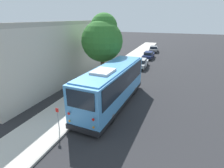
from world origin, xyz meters
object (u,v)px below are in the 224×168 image
(parked_sedan_navy, at_px, (148,55))
(street_tree, at_px, (103,38))
(sign_post_far, at_px, (72,108))
(parked_sedan_silver, at_px, (141,63))
(parked_sedan_gray, at_px, (154,49))
(shuttle_bus, at_px, (112,84))
(sign_post_near, at_px, (58,119))

(parked_sedan_navy, height_order, street_tree, street_tree)
(street_tree, distance_m, sign_post_far, 9.30)
(parked_sedan_navy, xyz_separation_m, sign_post_far, (-23.15, 1.64, 0.37))
(parked_sedan_silver, height_order, parked_sedan_navy, parked_sedan_silver)
(parked_sedan_gray, bearing_deg, parked_sedan_silver, 175.32)
(sign_post_far, bearing_deg, parked_sedan_navy, -4.06)
(shuttle_bus, xyz_separation_m, parked_sedan_navy, (19.79, 0.25, -1.33))
(street_tree, bearing_deg, parked_sedan_navy, -10.45)
(parked_sedan_gray, xyz_separation_m, street_tree, (-22.06, 2.66, 4.47))
(parked_sedan_navy, relative_size, street_tree, 0.60)
(street_tree, bearing_deg, sign_post_far, -172.42)
(parked_sedan_gray, bearing_deg, parked_sedan_navy, 175.80)
(parked_sedan_navy, bearing_deg, sign_post_near, 177.23)
(parked_sedan_silver, bearing_deg, parked_sedan_navy, -1.41)
(parked_sedan_silver, distance_m, parked_sedan_gray, 13.95)
(shuttle_bus, distance_m, sign_post_near, 5.41)
(parked_sedan_silver, relative_size, sign_post_near, 2.79)
(sign_post_near, bearing_deg, sign_post_far, -0.00)
(parked_sedan_navy, height_order, sign_post_near, sign_post_near)
(shuttle_bus, xyz_separation_m, parked_sedan_silver, (13.02, 0.29, -1.30))
(sign_post_near, distance_m, sign_post_far, 1.62)
(parked_sedan_gray, height_order, sign_post_near, sign_post_near)
(shuttle_bus, distance_m, parked_sedan_silver, 13.09)
(parked_sedan_navy, distance_m, sign_post_near, 24.83)
(parked_sedan_gray, relative_size, street_tree, 0.59)
(sign_post_far, bearing_deg, street_tree, 7.58)
(shuttle_bus, height_order, parked_sedan_silver, shuttle_bus)
(parked_sedan_navy, bearing_deg, parked_sedan_gray, 1.67)
(shuttle_bus, relative_size, sign_post_near, 6.08)
(parked_sedan_navy, xyz_separation_m, parked_sedan_gray, (7.18, 0.08, 0.00))
(parked_sedan_navy, relative_size, sign_post_near, 2.74)
(parked_sedan_silver, bearing_deg, sign_post_near, 173.85)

